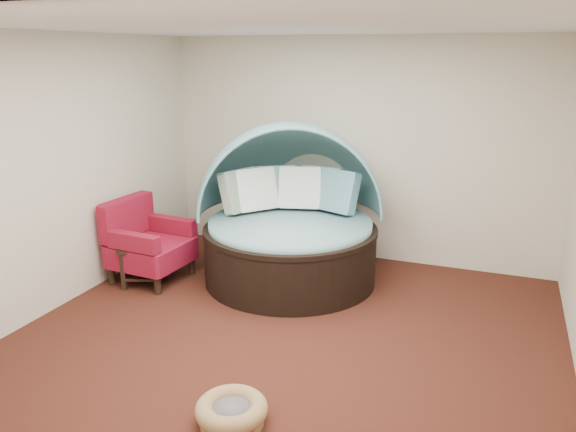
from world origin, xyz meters
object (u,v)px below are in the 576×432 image
(canopy_daybed, at_px, (290,207))
(pet_basket, at_px, (232,412))
(side_table, at_px, (145,258))
(red_armchair, at_px, (147,243))

(canopy_daybed, relative_size, pet_basket, 3.98)
(side_table, bearing_deg, canopy_daybed, 28.61)
(canopy_daybed, distance_m, side_table, 1.78)
(canopy_daybed, xyz_separation_m, side_table, (-1.48, -0.81, -0.55))
(pet_basket, bearing_deg, canopy_daybed, 102.47)
(canopy_daybed, bearing_deg, red_armchair, 179.70)
(pet_basket, relative_size, side_table, 1.06)
(pet_basket, height_order, side_table, side_table)
(canopy_daybed, xyz_separation_m, pet_basket, (0.61, -2.77, -0.76))
(canopy_daybed, bearing_deg, side_table, -175.18)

